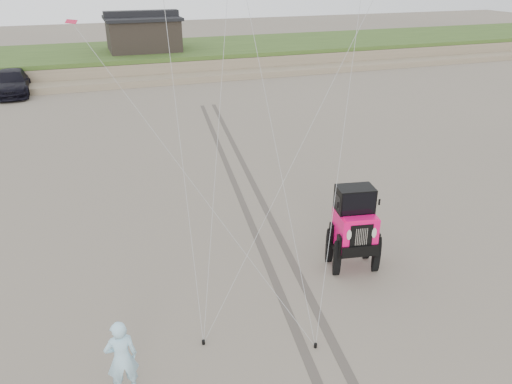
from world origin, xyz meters
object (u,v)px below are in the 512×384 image
Objects in this scene: jeep at (354,237)px; man at (122,358)px; cabin at (143,32)px; truck_c at (12,83)px.

man is at bearing -149.05° from jeep.
jeep is (1.32, -34.99, -2.18)m from cabin.
truck_c is at bearing -84.76° from man.
truck_c is 1.04× the size of jeep.
truck_c is 31.03m from jeep.
man is (-5.93, -37.76, -2.28)m from cabin.
man is (-7.25, -2.77, -0.11)m from jeep.
cabin is at bearing 30.71° from truck_c.
truck_c is (-10.56, -6.32, -2.38)m from cabin.
jeep is 7.76m from man.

